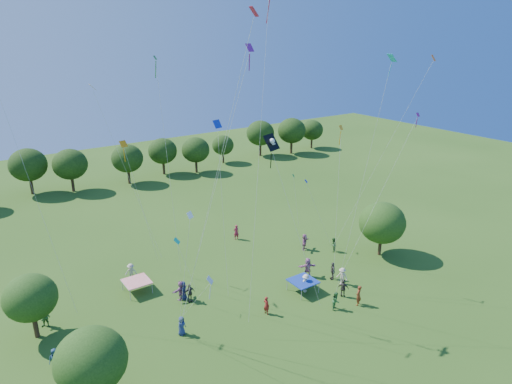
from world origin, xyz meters
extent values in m
ellipsoid|color=#274C15|center=(-13.08, 12.26, 3.60)|extent=(4.30, 4.30, 3.87)
cylinder|color=#422B19|center=(-14.74, 21.94, 0.89)|extent=(0.36, 0.36, 1.77)
ellipsoid|color=#274C15|center=(-14.74, 21.94, 3.42)|extent=(3.88, 3.88, 3.49)
cylinder|color=#422B19|center=(17.18, 16.24, 0.80)|extent=(0.33, 0.33, 1.60)
ellipsoid|color=#274C15|center=(17.18, 16.24, 3.60)|extent=(4.70, 4.70, 4.23)
cylinder|color=#422B19|center=(-8.83, 57.29, 1.07)|extent=(0.44, 0.44, 2.14)
ellipsoid|color=#1F3B11|center=(-8.83, 57.29, 4.33)|extent=(5.14, 5.14, 4.63)
cylinder|color=#422B19|center=(-3.73, 55.12, 1.01)|extent=(0.42, 0.42, 2.03)
ellipsoid|color=#1F3B11|center=(-3.73, 55.12, 4.09)|extent=(4.86, 4.86, 4.37)
cylinder|color=#422B19|center=(4.25, 54.00, 0.98)|extent=(0.40, 0.40, 1.96)
ellipsoid|color=#1F3B11|center=(4.25, 54.00, 3.96)|extent=(4.71, 4.71, 4.24)
cylinder|color=#422B19|center=(10.62, 55.53, 0.96)|extent=(0.39, 0.39, 1.91)
ellipsoid|color=#1F3B11|center=(10.62, 55.53, 3.87)|extent=(4.59, 4.59, 4.13)
cylinder|color=#422B19|center=(15.42, 53.36, 0.94)|extent=(0.39, 0.39, 1.89)
ellipsoid|color=#1F3B11|center=(15.42, 53.36, 3.82)|extent=(4.54, 4.54, 4.08)
cylinder|color=#422B19|center=(22.08, 55.90, 0.79)|extent=(0.33, 0.33, 1.58)
ellipsoid|color=#1F3B11|center=(22.08, 55.90, 3.20)|extent=(3.80, 3.80, 3.42)
cylinder|color=#422B19|center=(30.27, 56.13, 1.07)|extent=(0.44, 0.44, 2.13)
ellipsoid|color=#1F3B11|center=(30.27, 56.13, 4.31)|extent=(5.12, 5.12, 4.61)
cylinder|color=#422B19|center=(36.10, 54.14, 1.09)|extent=(0.45, 0.45, 2.18)
ellipsoid|color=#1F3B11|center=(36.10, 54.14, 4.41)|extent=(5.24, 5.24, 4.72)
cylinder|color=#422B19|center=(42.14, 55.19, 0.91)|extent=(0.37, 0.37, 1.81)
ellipsoid|color=#1F3B11|center=(42.14, 55.19, 3.66)|extent=(4.35, 4.35, 3.91)
cube|color=red|center=(-6.14, 23.69, 1.05)|extent=(2.20, 2.20, 0.08)
cylinder|color=#999999|center=(-7.14, 22.69, 0.55)|extent=(0.05, 0.05, 1.10)
cylinder|color=#999999|center=(-5.14, 22.69, 0.55)|extent=(0.05, 0.05, 1.10)
cylinder|color=#999999|center=(-7.14, 24.69, 0.55)|extent=(0.05, 0.05, 1.10)
cylinder|color=#999999|center=(-5.14, 24.69, 0.55)|extent=(0.05, 0.05, 1.10)
cube|color=navy|center=(6.00, 15.32, 1.05)|extent=(2.20, 2.20, 0.08)
cylinder|color=#999999|center=(5.00, 14.32, 0.55)|extent=(0.05, 0.05, 1.10)
cylinder|color=#999999|center=(7.00, 14.32, 0.55)|extent=(0.05, 0.05, 1.10)
cylinder|color=#999999|center=(5.00, 16.32, 0.55)|extent=(0.05, 0.05, 1.10)
cylinder|color=#999999|center=(7.00, 16.32, 0.55)|extent=(0.05, 0.05, 1.10)
imported|color=navy|center=(-5.58, 15.89, 0.78)|extent=(0.87, 0.68, 1.56)
imported|color=maroon|center=(1.32, 14.40, 0.80)|extent=(0.47, 0.65, 1.60)
imported|color=#2B642E|center=(6.48, 11.67, 0.79)|extent=(0.87, 0.80, 1.58)
imported|color=#C1B49B|center=(-5.86, 25.87, 0.86)|extent=(1.21, 1.06, 1.72)
imported|color=#3D3531|center=(-3.02, 19.60, 0.84)|extent=(0.99, 0.46, 1.68)
imported|color=#9B5A8B|center=(-3.46, 20.36, 0.87)|extent=(1.73, 1.04, 1.75)
imported|color=#1A1F4E|center=(-3.26, 20.29, 0.84)|extent=(0.55, 0.87, 1.67)
imported|color=maroon|center=(6.98, 27.90, 0.86)|extent=(0.70, 0.51, 1.71)
imported|color=#275223|center=(13.72, 19.50, 0.76)|extent=(0.85, 0.75, 1.53)
imported|color=beige|center=(6.17, 15.15, 0.85)|extent=(1.21, 0.79, 1.71)
imported|color=#413834|center=(8.33, 12.66, 0.82)|extent=(0.94, 1.02, 1.64)
imported|color=#9C5B7E|center=(11.55, 21.60, 0.89)|extent=(1.71, 1.40, 1.77)
imported|color=navy|center=(-14.36, 17.44, 0.79)|extent=(0.86, 0.62, 1.58)
imported|color=maroon|center=(8.47, 11.03, 0.90)|extent=(0.80, 0.69, 1.80)
imported|color=#2C6029|center=(-13.91, 22.84, 0.84)|extent=(0.94, 0.84, 1.68)
imported|color=beige|center=(9.72, 14.20, 0.84)|extent=(0.78, 1.19, 1.67)
imported|color=#453E37|center=(9.68, 15.40, 0.86)|extent=(0.87, 1.11, 1.72)
imported|color=#AD6594|center=(8.08, 17.10, 0.95)|extent=(1.87, 1.31, 1.89)
cube|color=black|center=(1.20, 13.81, 14.54)|extent=(1.39, 1.05, 1.06)
cube|color=black|center=(1.20, 13.86, 13.16)|extent=(0.17, 0.27, 1.18)
sphere|color=white|center=(1.20, 13.75, 14.64)|extent=(0.39, 0.39, 0.39)
cylinder|color=white|center=(1.20, 13.75, 14.36)|extent=(0.27, 0.54, 0.34)
cylinder|color=white|center=(1.20, 13.75, 14.36)|extent=(0.27, 0.54, 0.34)
cylinder|color=beige|center=(2.80, 12.58, 7.66)|extent=(3.22, 2.47, 12.73)
cube|color=red|center=(3.00, 16.65, 23.93)|extent=(0.11, 0.64, 2.94)
cylinder|color=beige|center=(0.73, 14.68, 13.44)|extent=(4.57, 3.86, 24.28)
cube|color=red|center=(-4.19, 8.15, 22.82)|extent=(0.51, 0.66, 0.48)
cylinder|color=beige|center=(-5.00, 11.80, 11.94)|extent=(1.63, 7.31, 21.29)
cube|color=#FF660D|center=(15.95, 11.82, 19.91)|extent=(0.65, 0.52, 0.49)
cylinder|color=beige|center=(14.34, 15.17, 10.49)|extent=(3.24, 6.72, 18.38)
cube|color=orange|center=(-6.89, 27.71, 17.59)|extent=(0.56, 0.73, 0.49)
cylinder|color=beige|center=(-4.77, 26.91, 9.31)|extent=(4.27, 1.61, 16.02)
cube|color=#188536|center=(11.26, 23.38, 7.82)|extent=(0.43, 0.43, 0.36)
cylinder|color=beige|center=(12.20, 23.92, 4.48)|extent=(1.89, 1.10, 6.36)
cube|color=#121DBA|center=(9.21, 19.06, 8.76)|extent=(0.43, 0.42, 0.28)
cylinder|color=beige|center=(11.01, 19.01, 4.96)|extent=(3.63, 0.11, 7.32)
cube|color=#8F1781|center=(13.71, 11.04, 15.65)|extent=(0.37, 0.24, 0.30)
cube|color=#8F1781|center=(13.71, 11.09, 15.02)|extent=(0.16, 0.19, 0.82)
cylinder|color=beige|center=(11.17, 12.26, 8.40)|extent=(5.09, 2.46, 14.21)
cube|color=white|center=(-5.73, 13.16, 10.83)|extent=(0.51, 0.40, 0.41)
cylinder|color=beige|center=(-5.77, 14.44, 5.97)|extent=(0.09, 2.58, 9.34)
cube|color=#0DA5CD|center=(6.43, 8.23, 20.35)|extent=(0.59, 0.74, 0.50)
cube|color=#0DA5CD|center=(6.43, 8.28, 19.54)|extent=(0.14, 0.19, 0.80)
cylinder|color=beige|center=(6.58, 10.09, 10.69)|extent=(0.31, 3.74, 18.79)
cylinder|color=beige|center=(-12.93, 23.89, 9.87)|extent=(2.26, 5.18, 17.15)
cube|color=orange|center=(-4.84, 27.53, 12.57)|extent=(0.74, 0.56, 0.54)
cube|color=orange|center=(-4.84, 27.58, 11.52)|extent=(0.19, 0.28, 1.25)
cylinder|color=beige|center=(-3.97, 26.82, 6.80)|extent=(1.76, 1.46, 11.00)
cube|color=orange|center=(9.79, 15.56, 14.31)|extent=(0.48, 0.34, 0.39)
cube|color=orange|center=(9.79, 15.61, 13.41)|extent=(0.18, 0.27, 1.24)
cylinder|color=beige|center=(9.14, 14.82, 7.72)|extent=(1.32, 1.52, 12.84)
cube|color=#2C7E17|center=(-4.10, 20.89, 20.14)|extent=(0.37, 0.38, 0.29)
cube|color=#2C7E17|center=(-4.10, 20.94, 19.30)|extent=(0.08, 0.28, 1.22)
cylinder|color=beige|center=(-3.27, 21.62, 10.65)|extent=(1.68, 1.48, 18.70)
cube|color=#122ABB|center=(-1.93, 15.94, 15.84)|extent=(0.68, 0.47, 0.54)
cylinder|color=beige|center=(-1.44, 16.30, 8.44)|extent=(1.01, 0.73, 14.29)
cube|color=#821686|center=(-2.60, 10.88, 21.06)|extent=(0.58, 0.43, 0.45)
cube|color=#821686|center=(-2.60, 10.93, 20.25)|extent=(0.15, 0.22, 0.95)
cylinder|color=beige|center=(-4.15, 13.30, 11.07)|extent=(3.13, 4.85, 19.55)
cube|color=silver|center=(-5.64, 10.98, 7.11)|extent=(0.59, 0.60, 0.40)
cube|color=silver|center=(-5.64, 11.03, 6.21)|extent=(0.07, 0.26, 1.15)
cylinder|color=beige|center=(-5.74, 13.42, 4.10)|extent=(0.22, 4.89, 5.61)
cube|color=#0AA484|center=(-3.87, 19.64, 5.96)|extent=(0.66, 0.68, 0.41)
cylinder|color=beige|center=(-3.26, 19.29, 3.52)|extent=(1.22, 0.71, 4.44)
camera|label=1|loc=(-17.68, -11.42, 21.88)|focal=32.00mm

